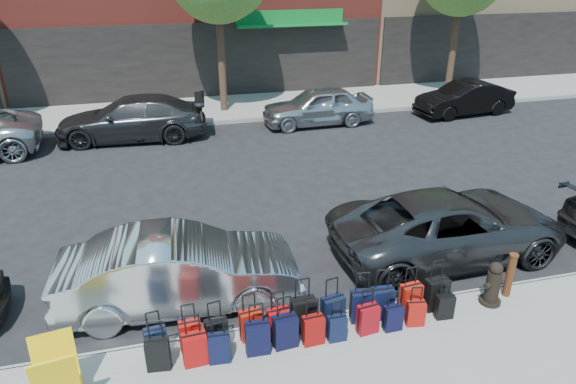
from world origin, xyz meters
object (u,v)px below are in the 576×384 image
object	(u,v)px
fire_hydrant	(493,284)
car_near_1	(180,271)
car_near_2	(449,225)
suitcase_front_5	(303,314)
display_rack	(57,376)
car_far_2	(318,106)
bollard	(510,274)
car_far_1	(132,118)
car_far_3	(464,98)

from	to	relation	value
fire_hydrant	car_near_1	bearing A→B (deg)	146.75
fire_hydrant	car_near_2	size ratio (longest dim) A/B	0.17
suitcase_front_5	car_near_2	distance (m)	4.31
display_rack	car_far_2	bearing A→B (deg)	48.76
car_near_1	car_far_2	size ratio (longest dim) A/B	1.05
bollard	car_far_1	world-z (taller)	car_far_1
suitcase_front_5	bollard	size ratio (longest dim) A/B	1.12
suitcase_front_5	car_near_2	size ratio (longest dim) A/B	0.20
display_rack	car_far_1	size ratio (longest dim) A/B	0.21
bollard	car_far_1	xyz separation A→B (m)	(-7.24, 11.79, 0.14)
car_near_2	car_far_1	xyz separation A→B (m)	(-6.99, 9.93, 0.04)
suitcase_front_5	car_far_3	size ratio (longest dim) A/B	0.25
fire_hydrant	car_near_1	xyz separation A→B (m)	(-5.68, 1.62, 0.19)
car_far_1	car_far_2	distance (m)	7.04
suitcase_front_5	bollard	bearing A→B (deg)	-0.64
bollard	car_far_3	xyz separation A→B (m)	(6.14, 11.63, 0.05)
display_rack	car_far_3	world-z (taller)	car_far_3
car_far_1	bollard	bearing A→B (deg)	36.28
suitcase_front_5	car_far_1	bearing A→B (deg)	104.16
suitcase_front_5	fire_hydrant	xyz separation A→B (m)	(3.67, -0.13, 0.09)
car_near_1	car_far_2	world-z (taller)	car_near_1
suitcase_front_5	fire_hydrant	distance (m)	3.68
car_near_1	car_far_2	bearing A→B (deg)	-27.45
car_far_1	car_far_3	bearing A→B (deg)	94.02
car_near_2	car_far_3	world-z (taller)	car_near_2
suitcase_front_5	display_rack	xyz separation A→B (m)	(-3.89, -0.72, 0.21)
car_far_1	car_far_2	size ratio (longest dim) A/B	1.22
display_rack	car_near_2	xyz separation A→B (m)	(7.77, 2.59, 0.04)
car_far_2	fire_hydrant	bearing A→B (deg)	-2.30
suitcase_front_5	display_rack	distance (m)	3.97
car_far_1	car_far_2	bearing A→B (deg)	94.98
display_rack	car_near_1	world-z (taller)	car_near_1
bollard	car_near_2	size ratio (longest dim) A/B	0.18
bollard	car_far_1	bearing A→B (deg)	121.54
bollard	car_far_2	distance (m)	11.83
display_rack	car_far_3	bearing A→B (deg)	31.77
display_rack	car_far_3	size ratio (longest dim) A/B	0.26
fire_hydrant	display_rack	world-z (taller)	display_rack
suitcase_front_5	car_near_1	bearing A→B (deg)	142.79
suitcase_front_5	car_far_2	bearing A→B (deg)	71.02
display_rack	car_far_1	distance (m)	12.54
fire_hydrant	car_near_1	size ratio (longest dim) A/B	0.20
bollard	car_far_3	bearing A→B (deg)	62.16
car_near_1	car_far_1	bearing A→B (deg)	8.53
fire_hydrant	car_far_1	bearing A→B (deg)	102.35
display_rack	car_far_1	world-z (taller)	car_far_1
bollard	car_near_2	distance (m)	1.89
suitcase_front_5	car_far_2	size ratio (longest dim) A/B	0.24
bollard	fire_hydrant	bearing A→B (deg)	-163.39
suitcase_front_5	bollard	xyz separation A→B (m)	(4.12, 0.00, 0.15)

